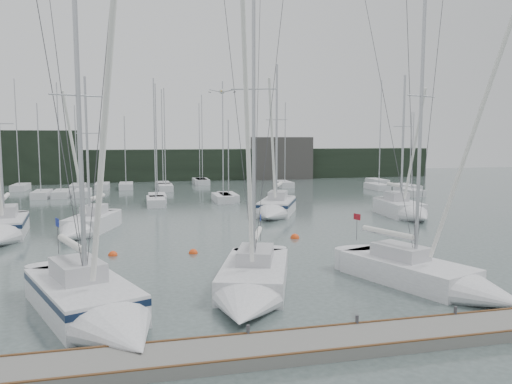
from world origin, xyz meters
TOP-DOWN VIEW (x-y plane):
  - ground at (0.00, 0.00)m, footprint 160.00×160.00m
  - dock at (0.00, -5.00)m, footprint 24.00×2.00m
  - far_treeline at (0.00, 62.00)m, footprint 90.00×4.00m
  - far_building_left at (-20.00, 60.00)m, footprint 12.00×3.00m
  - far_building_right at (18.00, 60.00)m, footprint 10.00×3.00m
  - mast_forest at (-0.94, 43.80)m, footprint 59.66×27.00m
  - sailboat_near_left at (-7.12, -0.98)m, footprint 6.40×9.90m
  - sailboat_near_center at (-0.89, 0.51)m, footprint 5.71×9.67m
  - sailboat_near_right at (7.87, -0.46)m, footprint 5.88×9.63m
  - sailboat_mid_a at (-14.68, 17.04)m, footprint 3.67×8.40m
  - sailboat_mid_b at (-9.38, 17.51)m, footprint 4.75×8.24m
  - sailboat_mid_d at (6.27, 22.39)m, footprint 6.02×8.69m
  - sailboat_mid_e at (17.21, 18.79)m, footprint 3.25×7.93m
  - buoy_a at (-2.34, 9.80)m, footprint 0.55×0.55m
  - buoy_b at (5.07, 12.71)m, footprint 0.63×0.63m
  - buoy_c at (-7.07, 10.37)m, footprint 0.55×0.55m
  - seagull at (-1.80, 2.05)m, footprint 1.10×0.54m

SIDE VIEW (x-z plane):
  - ground at x=0.00m, z-range 0.00..0.00m
  - buoy_a at x=-2.34m, z-range -0.28..0.28m
  - buoy_b at x=5.07m, z-range -0.32..0.32m
  - buoy_c at x=-7.07m, z-range -0.27..0.27m
  - dock at x=0.00m, z-range 0.00..0.40m
  - mast_forest at x=-0.94m, z-range -6.82..7.78m
  - sailboat_near_center at x=-0.89m, z-range -7.27..8.31m
  - sailboat_near_right at x=7.87m, z-range -7.02..8.07m
  - sailboat_mid_b at x=-9.38m, z-range -5.52..6.66m
  - sailboat_near_left at x=-7.12m, z-range -6.65..7.91m
  - sailboat_mid_e at x=17.21m, z-range -6.00..7.26m
  - sailboat_mid_d at x=6.27m, z-range -6.51..7.82m
  - sailboat_mid_a at x=-14.68m, z-range -5.96..7.30m
  - far_treeline at x=0.00m, z-range 0.00..5.00m
  - far_building_right at x=18.00m, z-range 0.00..7.00m
  - far_building_left at x=-20.00m, z-range 0.00..8.00m
  - seagull at x=-1.80m, z-range 8.93..9.15m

